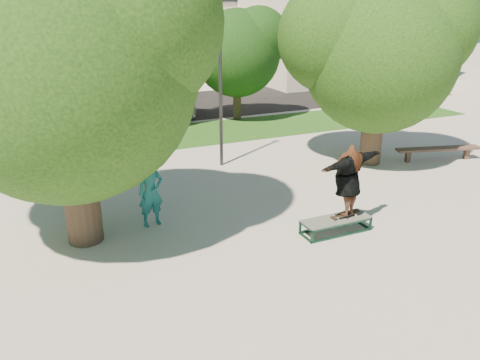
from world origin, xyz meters
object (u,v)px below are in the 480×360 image
tree_right (377,47)px  bench (438,150)px  tree_left (58,54)px  bystander (151,192)px  car_grey (93,101)px  car_silver_b (170,97)px  grind_box (336,225)px  lamppost (220,76)px  car_dark (100,102)px

tree_right → bench: bearing=-18.7°
tree_left → tree_right: bearing=11.0°
tree_right → bystander: bearing=-167.3°
bench → car_grey: size_ratio=0.56×
car_silver_b → bystander: bearing=-96.6°
bench → car_silver_b: (-6.59, 12.43, 0.40)m
bench → grind_box: bearing=-138.6°
tree_right → lamppost: bearing=158.7°
tree_right → bystander: (-8.42, -1.90, -3.18)m
grind_box → bystander: 4.78m
car_grey → car_silver_b: 3.94m
lamppost → car_grey: size_ratio=1.08×
tree_left → grind_box: size_ratio=3.95×
car_dark → grind_box: bearing=-68.5°
car_dark → bench: bearing=-42.0°
tree_left → tree_right: (10.21, 1.99, -0.33)m
lamppost → grind_box: bearing=-84.3°
tree_right → grind_box: size_ratio=3.62×
tree_right → car_silver_b: tree_right is taller
car_dark → tree_right: bearing=-48.0°
bystander → car_dark: size_ratio=0.44×
tree_right → car_dark: (-7.59, 12.28, -3.41)m
tree_left → car_grey: (2.29, 14.09, -3.63)m
bench → lamppost: bearing=175.0°
tree_right → bystander: tree_right is taller
car_grey → grind_box: bearing=-77.1°
tree_right → car_grey: bearing=123.2°
lamppost → bench: size_ratio=1.91×
tree_left → car_silver_b: size_ratio=1.28×
tree_left → bystander: bearing=2.9°
lamppost → grind_box: size_ratio=3.39×
tree_right → bench: tree_right is taller
tree_right → bystander: 9.19m
grind_box → car_grey: size_ratio=0.32×
bystander → car_dark: bystander is taller
tree_left → car_dark: (2.62, 14.27, -3.74)m
tree_left → car_silver_b: 15.33m
car_silver_b → lamppost: bearing=-83.8°
tree_left → bench: 13.45m
tree_right → grind_box: tree_right is taller
lamppost → car_silver_b: bearing=84.6°
car_silver_b → tree_left: bearing=-103.1°
grind_box → bystander: bystander is taller
car_dark → tree_left: bearing=-90.1°
car_dark → car_grey: bearing=-141.8°
lamppost → car_silver_b: 9.97m
bystander → car_dark: (0.83, 14.18, -0.23)m
bystander → car_silver_b: (4.41, 13.46, -0.11)m
lamppost → car_dark: lamppost is taller
grind_box → car_dark: bearing=101.2°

